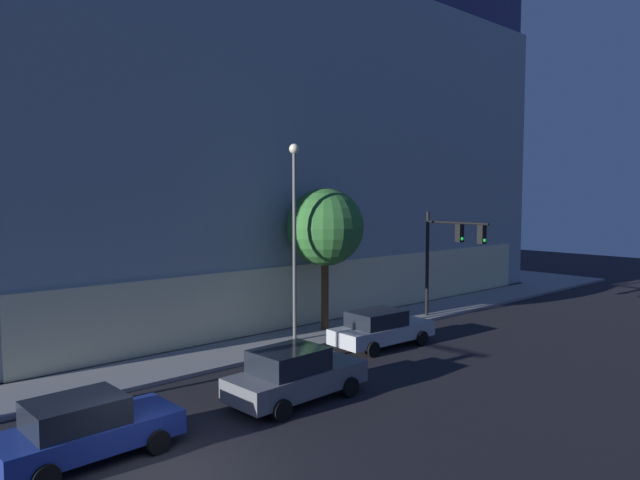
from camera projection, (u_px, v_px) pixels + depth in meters
ground_plane at (165, 477)px, 13.19m from camera, size 120.00×120.00×0.00m
modern_building at (219, 138)px, 38.54m from camera, size 36.57×24.89×21.12m
traffic_light_far_corner at (450, 246)px, 29.10m from camera, size 0.59×3.95×5.54m
street_lamp_sidewalk at (294, 219)px, 24.83m from camera, size 0.44×0.44×8.60m
sidewalk_tree at (325, 228)px, 26.99m from camera, size 3.68×3.68×6.73m
car_blue at (85, 428)px, 13.98m from camera, size 4.37×2.16×1.58m
car_grey at (295, 375)px, 18.01m from camera, size 4.74×2.24×1.73m
car_silver at (381, 328)px, 24.57m from camera, size 4.88×2.23×1.61m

